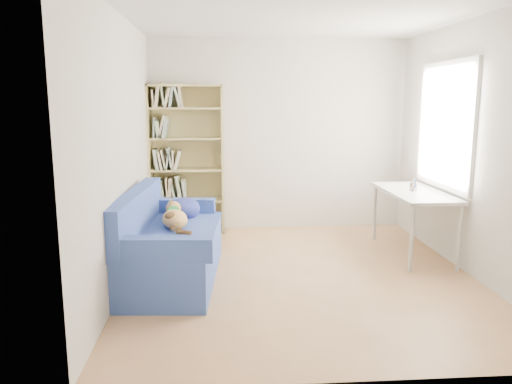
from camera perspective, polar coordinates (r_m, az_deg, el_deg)
ground at (r=5.25m, az=5.03°, el=-9.41°), size 4.00×4.00×0.00m
room_shell at (r=4.99m, az=6.41°, el=8.74°), size 3.54×4.04×2.62m
sofa at (r=5.13m, az=-9.98°, el=-5.97°), size 1.00×1.88×0.90m
bookshelf at (r=6.77m, az=-7.93°, el=2.99°), size 0.99×0.31×1.98m
desk at (r=6.03m, az=17.66°, el=-0.51°), size 0.61×1.34×0.75m
pen_cup at (r=6.00m, az=17.52°, el=0.63°), size 0.08×0.08×0.15m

